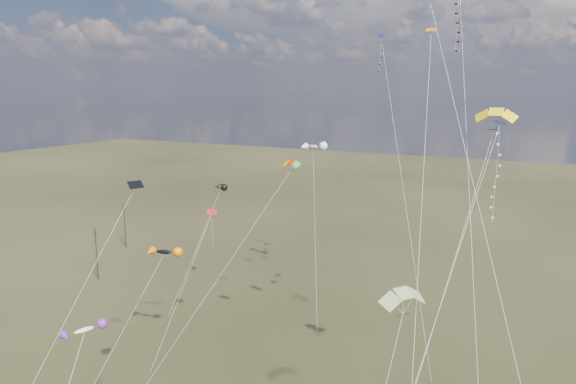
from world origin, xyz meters
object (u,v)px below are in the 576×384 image
at_px(diamond_black_high, 459,44).
at_px(parafoil_yellow, 496,113).
at_px(utility_pole_far, 125,225).
at_px(novelty_black_orange, 164,252).
at_px(utility_pole_near, 97,253).

height_order(diamond_black_high, parafoil_yellow, diamond_black_high).
distance_m(utility_pole_far, novelty_black_orange, 41.55).
relative_size(utility_pole_near, novelty_black_orange, 0.67).
xyz_separation_m(diamond_black_high, novelty_black_orange, (-27.66, -5.79, -20.47)).
distance_m(utility_pole_far, parafoil_yellow, 72.20).
relative_size(utility_pole_near, diamond_black_high, 0.22).
relative_size(utility_pole_far, diamond_black_high, 0.22).
relative_size(utility_pole_near, utility_pole_far, 1.00).
height_order(diamond_black_high, novelty_black_orange, diamond_black_high).
bearing_deg(diamond_black_high, parafoil_yellow, -60.87).
height_order(utility_pole_far, novelty_black_orange, novelty_black_orange).
relative_size(parafoil_yellow, novelty_black_orange, 2.29).
bearing_deg(utility_pole_far, utility_pole_near, -60.26).
relative_size(utility_pole_near, parafoil_yellow, 0.29).
height_order(utility_pole_far, parafoil_yellow, parafoil_yellow).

